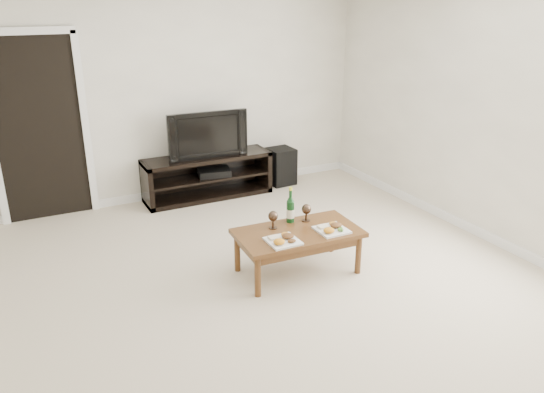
{
  "coord_description": "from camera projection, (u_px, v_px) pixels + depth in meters",
  "views": [
    {
      "loc": [
        -1.84,
        -3.59,
        2.43
      ],
      "look_at": [
        0.22,
        0.49,
        0.7
      ],
      "focal_mm": 35.0,
      "sensor_mm": 36.0,
      "label": 1
    }
  ],
  "objects": [
    {
      "name": "av_receiver",
      "position": [
        214.0,
        172.0,
        6.76
      ],
      "size": [
        0.45,
        0.37,
        0.08
      ],
      "primitive_type": "cube",
      "rotation": [
        0.0,
        0.0,
        -0.2
      ],
      "color": "black",
      "rests_on": "media_console"
    },
    {
      "name": "goblet_right",
      "position": [
        306.0,
        213.0,
        5.03
      ],
      "size": [
        0.09,
        0.09,
        0.17
      ],
      "primitive_type": null,
      "color": "#3C2C20",
      "rests_on": "coffee_table"
    },
    {
      "name": "goblet_left",
      "position": [
        273.0,
        220.0,
        4.87
      ],
      "size": [
        0.09,
        0.09,
        0.17
      ],
      "primitive_type": null,
      "color": "#3C2C20",
      "rests_on": "coffee_table"
    },
    {
      "name": "back_wall",
      "position": [
        172.0,
        95.0,
        6.48
      ],
      "size": [
        5.0,
        0.04,
        2.6
      ],
      "primitive_type": "cube",
      "color": "white",
      "rests_on": "ground"
    },
    {
      "name": "television",
      "position": [
        206.0,
        133.0,
        6.55
      ],
      "size": [
        1.01,
        0.17,
        0.58
      ],
      "primitive_type": "imported",
      "rotation": [
        0.0,
        0.0,
        -0.04
      ],
      "color": "black",
      "rests_on": "media_console"
    },
    {
      "name": "floor",
      "position": [
        275.0,
        293.0,
        4.63
      ],
      "size": [
        5.5,
        5.5,
        0.0
      ],
      "primitive_type": "plane",
      "color": "beige",
      "rests_on": "ground"
    },
    {
      "name": "coffee_table",
      "position": [
        298.0,
        252.0,
        4.92
      ],
      "size": [
        1.16,
        0.67,
        0.42
      ],
      "primitive_type": "cube",
      "rotation": [
        0.0,
        0.0,
        -0.05
      ],
      "color": "#543117",
      "rests_on": "ground"
    },
    {
      "name": "plate_right",
      "position": [
        332.0,
        227.0,
        4.83
      ],
      "size": [
        0.27,
        0.27,
        0.07
      ],
      "primitive_type": "cube",
      "color": "white",
      "rests_on": "coffee_table"
    },
    {
      "name": "doorway",
      "position": [
        40.0,
        131.0,
        5.9
      ],
      "size": [
        0.9,
        0.02,
        2.05
      ],
      "primitive_type": "cube",
      "color": "black",
      "rests_on": "ground"
    },
    {
      "name": "media_console",
      "position": [
        208.0,
        177.0,
        6.75
      ],
      "size": [
        1.62,
        0.45,
        0.55
      ],
      "primitive_type": "cube",
      "color": "black",
      "rests_on": "ground"
    },
    {
      "name": "subwoofer",
      "position": [
        281.0,
        166.0,
        7.25
      ],
      "size": [
        0.35,
        0.35,
        0.5
      ],
      "primitive_type": "cube",
      "rotation": [
        0.0,
        0.0,
        0.06
      ],
      "color": "black",
      "rests_on": "ground"
    },
    {
      "name": "wine_bottle",
      "position": [
        290.0,
        205.0,
        4.97
      ],
      "size": [
        0.07,
        0.07,
        0.35
      ],
      "primitive_type": "cylinder",
      "color": "#0E3514",
      "rests_on": "coffee_table"
    },
    {
      "name": "plate_left",
      "position": [
        283.0,
        239.0,
        4.61
      ],
      "size": [
        0.27,
        0.27,
        0.07
      ],
      "primitive_type": "cube",
      "color": "white",
      "rests_on": "coffee_table"
    }
  ]
}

